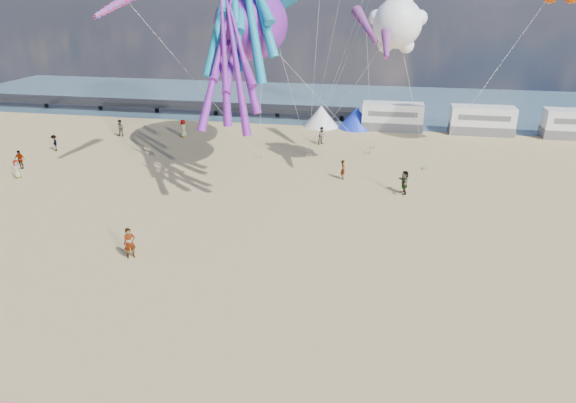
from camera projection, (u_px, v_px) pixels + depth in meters
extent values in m
plane|color=tan|center=(243.00, 344.00, 22.28)|extent=(120.00, 120.00, 0.00)
plane|color=#3D5F75|center=(349.00, 102.00, 72.31)|extent=(120.00, 120.00, 0.00)
cube|color=black|center=(128.00, 103.00, 66.92)|extent=(60.00, 3.00, 0.50)
cube|color=silver|center=(392.00, 117.00, 57.04)|extent=(6.60, 2.50, 3.00)
cube|color=silver|center=(482.00, 120.00, 55.35)|extent=(6.60, 2.50, 3.00)
cone|color=white|center=(321.00, 116.00, 58.58)|extent=(4.00, 4.00, 2.40)
cone|color=#1933CC|center=(356.00, 118.00, 57.87)|extent=(4.00, 4.00, 2.40)
imported|color=tan|center=(130.00, 243.00, 29.30)|extent=(0.80, 0.75, 1.83)
imported|color=#7F6659|center=(17.00, 169.00, 42.24)|extent=(0.61, 0.67, 1.53)
imported|color=#7F6659|center=(322.00, 136.00, 51.71)|extent=(0.98, 1.04, 1.79)
imported|color=#7F6659|center=(55.00, 143.00, 49.57)|extent=(0.95, 0.96, 1.57)
imported|color=#7F6659|center=(20.00, 159.00, 44.46)|extent=(1.07, 0.62, 1.66)
imported|color=#7F6659|center=(404.00, 182.00, 38.85)|extent=(0.70, 1.14, 1.80)
imported|color=#7F6659|center=(343.00, 170.00, 41.95)|extent=(0.60, 1.54, 1.62)
imported|color=#7F6659|center=(183.00, 128.00, 54.35)|extent=(0.67, 0.80, 1.87)
imported|color=#7F6659|center=(121.00, 128.00, 54.53)|extent=(0.88, 0.57, 1.80)
cube|color=gray|center=(259.00, 157.00, 47.57)|extent=(0.50, 0.35, 0.22)
cube|color=gray|center=(368.00, 153.00, 48.68)|extent=(0.50, 0.35, 0.22)
cube|color=gray|center=(426.00, 168.00, 44.43)|extent=(0.50, 0.35, 0.22)
cube|color=gray|center=(372.00, 147.00, 50.60)|extent=(0.50, 0.35, 0.22)
cube|color=gray|center=(309.00, 154.00, 48.36)|extent=(0.50, 0.35, 0.22)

